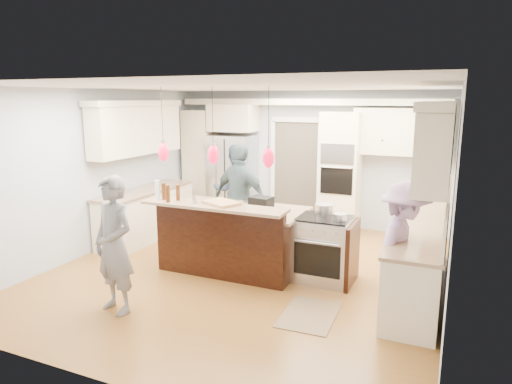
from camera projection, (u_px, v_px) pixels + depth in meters
ground_plane at (247, 271)px, 6.84m from camera, size 6.00×6.00×0.00m
room_shell at (246, 150)px, 6.47m from camera, size 5.54×6.04×2.72m
refrigerator at (232, 178)px, 9.63m from camera, size 0.90×0.70×1.80m
oven_column at (341, 173)px, 8.70m from camera, size 0.72×0.69×2.30m
back_upper_cabinets at (270, 142)px, 9.27m from camera, size 5.30×0.61×2.54m
right_counter_run at (426, 215)px, 5.93m from camera, size 0.64×3.10×2.51m
left_cabinets at (143, 182)px, 8.30m from camera, size 0.64×2.30×2.51m
kitchen_island at (234, 237)px, 6.90m from camera, size 2.10×1.46×1.12m
island_range at (326, 249)px, 6.42m from camera, size 0.82×0.71×0.92m
pendant_lights at (213, 155)px, 6.12m from camera, size 1.75×0.15×1.03m
person_bar_end at (114, 245)px, 5.41m from camera, size 0.69×0.53×1.67m
person_far_left at (236, 191)px, 8.48m from camera, size 1.04×0.95×1.72m
person_far_right at (241, 198)px, 7.61m from camera, size 1.14×0.68×1.81m
person_range_side at (403, 248)px, 5.37m from camera, size 0.78×1.13×1.61m
floor_rug at (309, 315)px, 5.45m from camera, size 0.65×0.92×0.01m
water_bottle at (157, 190)px, 6.49m from camera, size 0.08×0.08×0.29m
beer_bottle_a at (164, 191)px, 6.52m from camera, size 0.07×0.07×0.24m
beer_bottle_b at (168, 194)px, 6.35m from camera, size 0.07×0.07×0.25m
beer_bottle_c at (178, 193)px, 6.46m from camera, size 0.07×0.07×0.23m
drink_can at (195, 199)px, 6.29m from camera, size 0.07×0.07×0.11m
cutting_board at (222, 203)px, 6.25m from camera, size 0.58×0.51×0.04m
pot_large at (324, 209)px, 6.50m from camera, size 0.26×0.26×0.15m
pot_small at (340, 217)px, 6.18m from camera, size 0.19×0.19×0.09m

